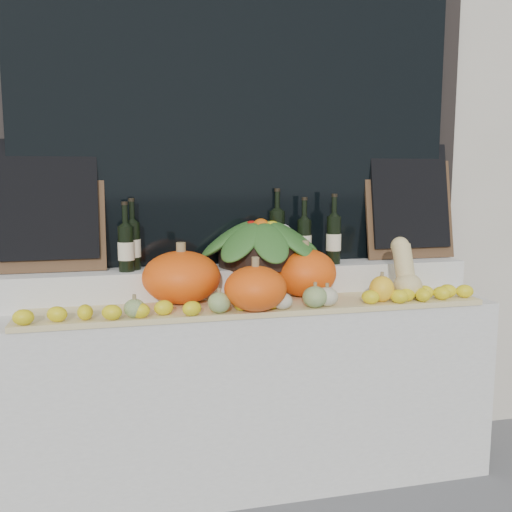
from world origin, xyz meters
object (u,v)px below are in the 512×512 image
(butternut_squash, at_px, (405,272))
(wine_bottle_tall, at_px, (277,236))
(pumpkin_right, at_px, (305,273))
(produce_bowl, at_px, (261,242))
(pumpkin_left, at_px, (182,277))

(butternut_squash, distance_m, wine_bottle_tall, 0.66)
(pumpkin_right, distance_m, butternut_squash, 0.48)
(butternut_squash, relative_size, produce_bowl, 0.44)
(pumpkin_left, distance_m, pumpkin_right, 0.60)
(produce_bowl, bearing_deg, wine_bottle_tall, 36.50)
(pumpkin_right, xyz_separation_m, wine_bottle_tall, (-0.08, 0.22, 0.16))
(pumpkin_right, xyz_separation_m, butternut_squash, (0.46, -0.14, 0.01))
(butternut_squash, distance_m, produce_bowl, 0.71)
(produce_bowl, xyz_separation_m, wine_bottle_tall, (0.10, 0.08, 0.02))
(butternut_squash, xyz_separation_m, wine_bottle_tall, (-0.54, 0.36, 0.15))
(pumpkin_left, height_order, wine_bottle_tall, wine_bottle_tall)
(pumpkin_left, relative_size, pumpkin_right, 1.18)
(butternut_squash, bearing_deg, produce_bowl, 156.09)
(produce_bowl, bearing_deg, butternut_squash, -23.91)
(pumpkin_right, distance_m, produce_bowl, 0.27)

